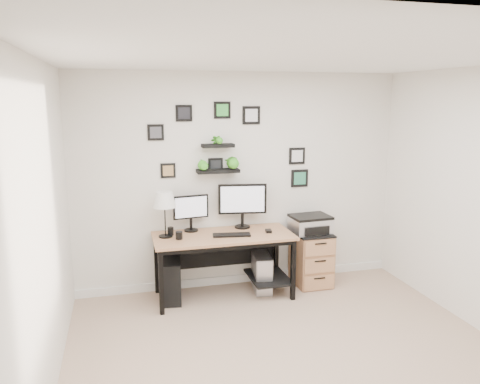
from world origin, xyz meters
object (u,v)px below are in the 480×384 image
object	(u,v)px
monitor_right	(242,202)
file_cabinet	(311,258)
table_lamp	(164,201)
mug	(179,235)
printer	(310,224)
desk	(226,244)
pc_tower_grey	(262,272)
monitor_left	(191,210)
pc_tower_black	(171,279)

from	to	relation	value
monitor_right	file_cabinet	world-z (taller)	monitor_right
table_lamp	mug	world-z (taller)	table_lamp
monitor_right	printer	bearing A→B (deg)	-9.48
desk	monitor_right	bearing A→B (deg)	37.58
mug	printer	distance (m)	1.64
table_lamp	pc_tower_grey	bearing A→B (deg)	-1.13
monitor_right	table_lamp	xyz separation A→B (m)	(-0.94, -0.15, 0.10)
table_lamp	mug	xyz separation A→B (m)	(0.14, -0.13, -0.38)
monitor_left	file_cabinet	distance (m)	1.63
monitor_right	printer	world-z (taller)	monitor_right
monitor_right	monitor_left	bearing A→B (deg)	178.93
monitor_right	pc_tower_black	size ratio (longest dim) A/B	1.19
monitor_right	table_lamp	distance (m)	0.96
printer	desk	bearing A→B (deg)	-177.02
desk	table_lamp	distance (m)	0.88
desk	printer	xyz separation A→B (m)	(1.08, 0.06, 0.15)
monitor_right	printer	distance (m)	0.89
desk	mug	bearing A→B (deg)	-171.65
monitor_left	pc_tower_grey	xyz separation A→B (m)	(0.82, -0.18, -0.78)
pc_tower_black	file_cabinet	bearing A→B (deg)	7.28
monitor_right	pc_tower_black	distance (m)	1.23
table_lamp	pc_tower_black	bearing A→B (deg)	-26.06
monitor_right	table_lamp	size ratio (longest dim) A/B	1.10
monitor_right	file_cabinet	distance (m)	1.13
desk	pc_tower_black	size ratio (longest dim) A/B	3.30
pc_tower_black	mug	bearing A→B (deg)	-43.07
monitor_left	monitor_right	size ratio (longest dim) A/B	0.75
pc_tower_black	table_lamp	bearing A→B (deg)	160.13
monitor_left	table_lamp	size ratio (longest dim) A/B	0.82
table_lamp	file_cabinet	distance (m)	1.98
monitor_left	file_cabinet	world-z (taller)	monitor_left
mug	printer	xyz separation A→B (m)	(1.63, 0.14, -0.02)
monitor_right	pc_tower_grey	size ratio (longest dim) A/B	1.23
monitor_right	mug	xyz separation A→B (m)	(-0.80, -0.28, -0.28)
table_lamp	printer	bearing A→B (deg)	0.30
pc_tower_black	printer	world-z (taller)	printer
table_lamp	file_cabinet	bearing A→B (deg)	0.36
desk	monitor_left	distance (m)	0.57
table_lamp	printer	world-z (taller)	table_lamp
file_cabinet	mug	bearing A→B (deg)	-175.20
desk	pc_tower_black	bearing A→B (deg)	177.79
pc_tower_grey	file_cabinet	xyz separation A→B (m)	(0.66, 0.03, 0.11)
monitor_right	mug	world-z (taller)	monitor_right
monitor_right	table_lamp	bearing A→B (deg)	-171.10
monitor_right	file_cabinet	size ratio (longest dim) A/B	0.86
monitor_right	file_cabinet	bearing A→B (deg)	-9.05
monitor_left	monitor_right	xyz separation A→B (m)	(0.62, -0.01, 0.07)
monitor_left	desk	bearing A→B (deg)	-29.05
desk	pc_tower_grey	bearing A→B (deg)	3.13
monitor_right	file_cabinet	xyz separation A→B (m)	(0.85, -0.14, -0.73)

